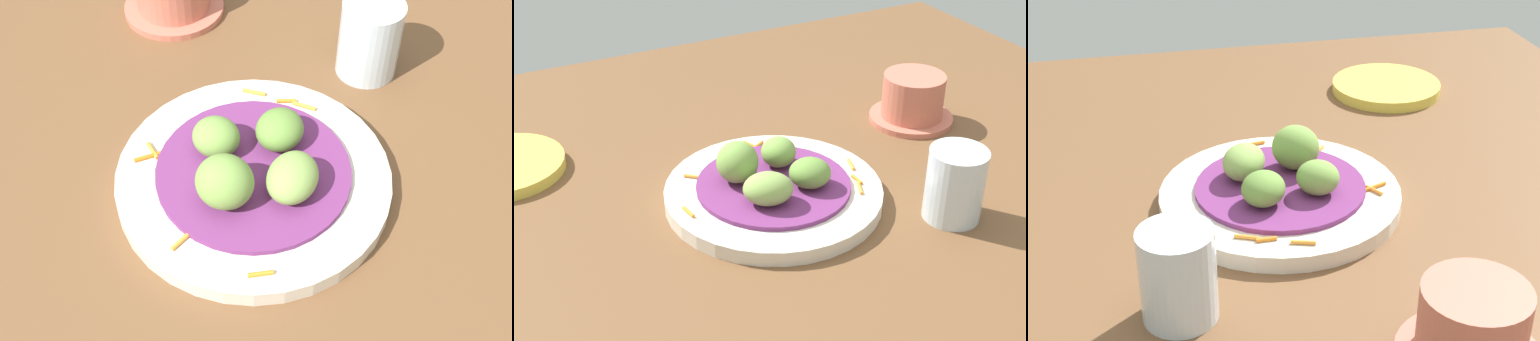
% 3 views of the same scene
% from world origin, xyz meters
% --- Properties ---
extents(table_surface, '(1.10, 1.10, 0.02)m').
position_xyz_m(table_surface, '(0.00, 0.00, 0.01)').
color(table_surface, brown).
rests_on(table_surface, ground).
extents(main_plate, '(0.25, 0.25, 0.02)m').
position_xyz_m(main_plate, '(-0.05, 0.04, 0.03)').
color(main_plate, silver).
rests_on(main_plate, table_surface).
extents(cabbage_bed, '(0.18, 0.18, 0.01)m').
position_xyz_m(cabbage_bed, '(-0.05, 0.04, 0.04)').
color(cabbage_bed, '#702D6B').
rests_on(cabbage_bed, main_plate).
extents(carrot_garnish, '(0.22, 0.17, 0.00)m').
position_xyz_m(carrot_garnish, '(-0.03, 0.07, 0.04)').
color(carrot_garnish, orange).
rests_on(carrot_garnish, main_plate).
extents(guac_scoop_left, '(0.07, 0.06, 0.04)m').
position_xyz_m(guac_scoop_left, '(-0.08, 0.01, 0.06)').
color(guac_scoop_left, '#84A851').
rests_on(guac_scoop_left, cabbage_bed).
extents(guac_scoop_center, '(0.06, 0.06, 0.03)m').
position_xyz_m(guac_scoop_center, '(-0.02, 0.02, 0.06)').
color(guac_scoop_center, olive).
rests_on(guac_scoop_center, cabbage_bed).
extents(guac_scoop_right, '(0.06, 0.06, 0.03)m').
position_xyz_m(guac_scoop_right, '(-0.03, 0.07, 0.06)').
color(guac_scoop_right, '#759E47').
rests_on(guac_scoop_right, cabbage_bed).
extents(guac_scoop_back, '(0.07, 0.07, 0.05)m').
position_xyz_m(guac_scoop_back, '(-0.09, 0.06, 0.07)').
color(guac_scoop_back, '#759E47').
rests_on(guac_scoop_back, cabbage_bed).
extents(terracotta_bowl, '(0.12, 0.12, 0.07)m').
position_xyz_m(terracotta_bowl, '(0.21, 0.13, 0.05)').
color(terracotta_bowl, '#C66B56').
rests_on(terracotta_bowl, table_surface).
extents(water_glass, '(0.06, 0.06, 0.08)m').
position_xyz_m(water_glass, '(0.11, -0.08, 0.06)').
color(water_glass, silver).
rests_on(water_glass, table_surface).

